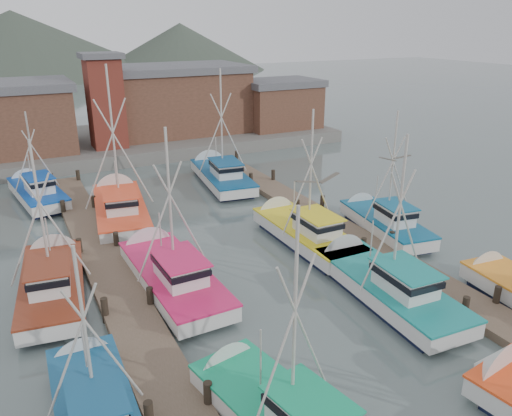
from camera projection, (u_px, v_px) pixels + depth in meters
name	position (u px, v px, depth m)	size (l,w,h in m)	color
ground	(323.00, 333.00, 21.02)	(260.00, 260.00, 0.00)	#50615E
dock_left	(134.00, 323.00, 21.36)	(2.30, 46.00, 1.50)	brown
dock_right	(388.00, 258.00, 27.29)	(2.30, 46.00, 1.50)	brown
quay	(122.00, 142.00, 51.71)	(44.00, 16.00, 1.20)	slate
shed_center	(175.00, 98.00, 52.82)	(14.84, 9.54, 6.90)	brown
shed_right	(280.00, 103.00, 55.27)	(8.48, 6.36, 5.20)	brown
lookout_tower	(105.00, 100.00, 45.78)	(3.60, 3.60, 8.50)	maroon
boat_4	(278.00, 414.00, 15.78)	(4.01, 8.48, 8.55)	black
boat_5	(381.00, 283.00, 23.69)	(3.57, 9.36, 8.79)	black
boat_6	(94.00, 406.00, 16.10)	(2.97, 7.75, 7.20)	black
boat_8	(170.00, 273.00, 24.61)	(3.63, 9.51, 8.91)	black
boat_9	(302.00, 231.00, 29.59)	(3.53, 9.01, 8.74)	black
boat_10	(53.00, 280.00, 23.94)	(3.79, 9.13, 8.45)	black
boat_11	(381.00, 221.00, 31.02)	(3.57, 8.17, 8.24)	black
boat_12	(120.00, 207.00, 33.46)	(4.42, 10.25, 10.89)	black
boat_13	(220.00, 175.00, 40.40)	(4.14, 9.97, 9.97)	black
boat_14	(36.00, 192.00, 36.39)	(3.78, 8.71, 7.28)	black
gull_near	(317.00, 181.00, 13.99)	(1.55, 0.65, 0.24)	gray
gull_far	(395.00, 159.00, 21.44)	(1.52, 0.66, 0.24)	gray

